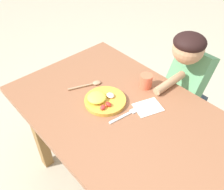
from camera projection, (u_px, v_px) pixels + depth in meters
The scene contains 8 objects.
ground_plane at pixel (118, 183), 1.70m from camera, with size 8.00×8.00×0.00m, color #B7AC95.
dining_table at pixel (119, 126), 1.30m from camera, with size 1.15×0.76×0.73m.
plate at pixel (103, 100), 1.25m from camera, with size 0.22×0.22×0.05m.
fork at pixel (128, 114), 1.19m from camera, with size 0.05×0.22×0.01m.
spoon at pixel (90, 84), 1.36m from camera, with size 0.09×0.19×0.01m.
drinking_cup at pixel (146, 81), 1.33m from camera, with size 0.07×0.07×0.08m, color #EF6545.
person at pixel (184, 94), 1.58m from camera, with size 0.22×0.44×1.01m.
napkin at pixel (148, 107), 1.23m from camera, with size 0.11×0.13×0.00m, color white.
Camera 1 is at (0.62, -0.61, 1.59)m, focal length 38.98 mm.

